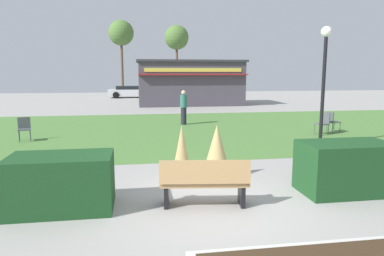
{
  "coord_description": "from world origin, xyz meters",
  "views": [
    {
      "loc": [
        -1.46,
        -6.53,
        2.56
      ],
      "look_at": [
        -0.08,
        2.2,
        1.16
      ],
      "focal_mm": 33.02,
      "sensor_mm": 36.0,
      "label": 1
    }
  ],
  "objects_px": {
    "food_kiosk": "(190,83)",
    "tree_left_bg": "(177,38)",
    "park_bench": "(204,182)",
    "parked_car_center_slot": "(176,91)",
    "cafe_chair_west": "(24,127)",
    "parked_car_west_slot": "(129,91)",
    "lamppost_mid": "(324,72)",
    "cafe_chair_center": "(323,122)",
    "trash_bin": "(78,187)",
    "person_strolling": "(184,107)",
    "tree_right_bg": "(121,34)",
    "cafe_chair_east": "(332,120)"
  },
  "relations": [
    {
      "from": "food_kiosk",
      "to": "tree_left_bg",
      "type": "relative_size",
      "value": 1.05
    },
    {
      "from": "park_bench",
      "to": "parked_car_center_slot",
      "type": "xyz_separation_m",
      "value": [
        2.9,
        30.28,
        0.16
      ]
    },
    {
      "from": "cafe_chair_west",
      "to": "parked_car_west_slot",
      "type": "relative_size",
      "value": 0.21
    },
    {
      "from": "lamppost_mid",
      "to": "food_kiosk",
      "type": "height_order",
      "value": "lamppost_mid"
    },
    {
      "from": "tree_left_bg",
      "to": "cafe_chair_center",
      "type": "bearing_deg",
      "value": -84.29
    },
    {
      "from": "parked_car_west_slot",
      "to": "cafe_chair_center",
      "type": "bearing_deg",
      "value": -70.2
    },
    {
      "from": "trash_bin",
      "to": "person_strolling",
      "type": "height_order",
      "value": "person_strolling"
    },
    {
      "from": "food_kiosk",
      "to": "parked_car_west_slot",
      "type": "distance_m",
      "value": 10.14
    },
    {
      "from": "food_kiosk",
      "to": "cafe_chair_west",
      "type": "bearing_deg",
      "value": -121.08
    },
    {
      "from": "parked_car_center_slot",
      "to": "parked_car_west_slot",
      "type": "bearing_deg",
      "value": -179.97
    },
    {
      "from": "trash_bin",
      "to": "tree_left_bg",
      "type": "bearing_deg",
      "value": 80.34
    },
    {
      "from": "tree_left_bg",
      "to": "parked_car_center_slot",
      "type": "bearing_deg",
      "value": -97.26
    },
    {
      "from": "parked_car_west_slot",
      "to": "cafe_chair_west",
      "type": "bearing_deg",
      "value": -98.69
    },
    {
      "from": "trash_bin",
      "to": "parked_car_center_slot",
      "type": "bearing_deg",
      "value": 79.93
    },
    {
      "from": "lamppost_mid",
      "to": "parked_car_west_slot",
      "type": "distance_m",
      "value": 26.44
    },
    {
      "from": "park_bench",
      "to": "trash_bin",
      "type": "height_order",
      "value": "park_bench"
    },
    {
      "from": "lamppost_mid",
      "to": "cafe_chair_center",
      "type": "distance_m",
      "value": 3.29
    },
    {
      "from": "lamppost_mid",
      "to": "person_strolling",
      "type": "relative_size",
      "value": 2.41
    },
    {
      "from": "food_kiosk",
      "to": "parked_car_west_slot",
      "type": "relative_size",
      "value": 1.98
    },
    {
      "from": "lamppost_mid",
      "to": "cafe_chair_center",
      "type": "relative_size",
      "value": 4.58
    },
    {
      "from": "cafe_chair_west",
      "to": "tree_right_bg",
      "type": "xyz_separation_m",
      "value": [
        2.7,
        27.15,
        6.29
      ]
    },
    {
      "from": "cafe_chair_east",
      "to": "cafe_chair_west",
      "type": "bearing_deg",
      "value": 179.74
    },
    {
      "from": "park_bench",
      "to": "tree_left_bg",
      "type": "distance_m",
      "value": 36.12
    },
    {
      "from": "cafe_chair_east",
      "to": "parked_car_center_slot",
      "type": "relative_size",
      "value": 0.21
    },
    {
      "from": "park_bench",
      "to": "food_kiosk",
      "type": "distance_m",
      "value": 21.74
    },
    {
      "from": "park_bench",
      "to": "cafe_chair_center",
      "type": "xyz_separation_m",
      "value": [
        6.39,
        7.07,
        0.05
      ]
    },
    {
      "from": "trash_bin",
      "to": "parked_car_west_slot",
      "type": "bearing_deg",
      "value": 89.14
    },
    {
      "from": "cafe_chair_center",
      "to": "tree_left_bg",
      "type": "relative_size",
      "value": 0.11
    },
    {
      "from": "person_strolling",
      "to": "tree_left_bg",
      "type": "xyz_separation_m",
      "value": [
        2.51,
        24.66,
        5.63
      ]
    },
    {
      "from": "lamppost_mid",
      "to": "food_kiosk",
      "type": "bearing_deg",
      "value": 97.11
    },
    {
      "from": "food_kiosk",
      "to": "cafe_chair_center",
      "type": "relative_size",
      "value": 9.38
    },
    {
      "from": "cafe_chair_west",
      "to": "person_strolling",
      "type": "relative_size",
      "value": 0.53
    },
    {
      "from": "parked_car_west_slot",
      "to": "parked_car_center_slot",
      "type": "xyz_separation_m",
      "value": [
        4.86,
        0.0,
        0.0
      ]
    },
    {
      "from": "food_kiosk",
      "to": "person_strolling",
      "type": "height_order",
      "value": "food_kiosk"
    },
    {
      "from": "cafe_chair_east",
      "to": "tree_left_bg",
      "type": "height_order",
      "value": "tree_left_bg"
    },
    {
      "from": "food_kiosk",
      "to": "parked_car_center_slot",
      "type": "distance_m",
      "value": 8.85
    },
    {
      "from": "park_bench",
      "to": "tree_left_bg",
      "type": "height_order",
      "value": "tree_left_bg"
    },
    {
      "from": "parked_car_west_slot",
      "to": "park_bench",
      "type": "bearing_deg",
      "value": -86.29
    },
    {
      "from": "food_kiosk",
      "to": "cafe_chair_center",
      "type": "bearing_deg",
      "value": -76.71
    },
    {
      "from": "park_bench",
      "to": "cafe_chair_west",
      "type": "distance_m",
      "value": 9.29
    },
    {
      "from": "parked_car_west_slot",
      "to": "cafe_chair_east",
      "type": "bearing_deg",
      "value": -68.51
    },
    {
      "from": "food_kiosk",
      "to": "tree_right_bg",
      "type": "distance_m",
      "value": 15.24
    },
    {
      "from": "parked_car_center_slot",
      "to": "tree_right_bg",
      "type": "height_order",
      "value": "tree_right_bg"
    },
    {
      "from": "food_kiosk",
      "to": "person_strolling",
      "type": "distance_m",
      "value": 10.93
    },
    {
      "from": "lamppost_mid",
      "to": "cafe_chair_west",
      "type": "height_order",
      "value": "lamppost_mid"
    },
    {
      "from": "trash_bin",
      "to": "tree_left_bg",
      "type": "distance_m",
      "value": 36.04
    },
    {
      "from": "park_bench",
      "to": "cafe_chair_east",
      "type": "distance_m",
      "value": 10.25
    },
    {
      "from": "park_bench",
      "to": "cafe_chair_east",
      "type": "relative_size",
      "value": 1.97
    },
    {
      "from": "parked_car_west_slot",
      "to": "person_strolling",
      "type": "bearing_deg",
      "value": -81.24
    },
    {
      "from": "cafe_chair_center",
      "to": "person_strolling",
      "type": "height_order",
      "value": "person_strolling"
    }
  ]
}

